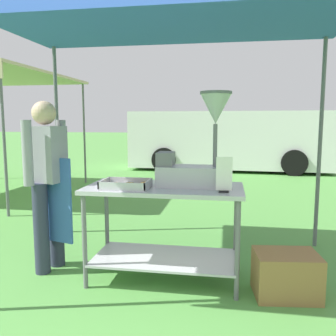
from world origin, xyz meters
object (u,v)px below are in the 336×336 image
(stall_canopy, at_px, (166,20))
(supply_crate, at_px, (286,275))
(van_white, at_px, (229,140))
(donut_tray, at_px, (128,186))
(menu_sign, at_px, (224,177))
(vendor, at_px, (47,177))
(donut_cart, at_px, (164,213))
(donut_fryer, at_px, (197,151))

(stall_canopy, relative_size, supply_crate, 6.09)
(van_white, bearing_deg, donut_tray, -96.40)
(menu_sign, height_order, vendor, vendor)
(donut_cart, distance_m, van_white, 7.72)
(menu_sign, bearing_deg, donut_fryer, 137.22)
(menu_sign, bearing_deg, vendor, 172.19)
(donut_tray, bearing_deg, vendor, 167.57)
(vendor, bearing_deg, stall_canopy, 2.96)
(stall_canopy, xyz_separation_m, vendor, (-1.13, -0.06, -1.38))
(donut_cart, bearing_deg, van_white, 85.63)
(donut_cart, height_order, menu_sign, menu_sign)
(donut_cart, bearing_deg, menu_sign, -19.65)
(stall_canopy, xyz_separation_m, van_white, (0.59, 7.59, -1.40))
(supply_crate, relative_size, van_white, 0.10)
(vendor, height_order, supply_crate, vendor)
(donut_tray, xyz_separation_m, van_white, (0.88, 7.83, 0.00))
(donut_tray, distance_m, vendor, 0.86)
(donut_tray, height_order, van_white, van_white)
(menu_sign, height_order, van_white, van_white)
(stall_canopy, xyz_separation_m, donut_cart, (0.00, -0.10, -1.67))
(stall_canopy, height_order, van_white, stall_canopy)
(vendor, bearing_deg, donut_cart, -2.04)
(donut_cart, relative_size, supply_crate, 2.53)
(donut_tray, xyz_separation_m, donut_fryer, (0.57, 0.18, 0.29))
(donut_fryer, bearing_deg, vendor, 179.79)
(donut_tray, xyz_separation_m, menu_sign, (0.81, -0.04, 0.10))
(menu_sign, height_order, supply_crate, menu_sign)
(stall_canopy, distance_m, donut_cart, 1.67)
(donut_cart, bearing_deg, stall_canopy, 90.00)
(menu_sign, distance_m, supply_crate, 0.95)
(menu_sign, relative_size, van_white, 0.05)
(donut_tray, xyz_separation_m, supply_crate, (1.33, -0.01, -0.70))
(stall_canopy, height_order, vendor, stall_canopy)
(stall_canopy, xyz_separation_m, menu_sign, (0.52, -0.28, -1.30))
(vendor, bearing_deg, menu_sign, -7.81)
(donut_cart, relative_size, donut_tray, 3.36)
(donut_cart, bearing_deg, supply_crate, -8.42)
(menu_sign, xyz_separation_m, supply_crate, (0.52, 0.03, -0.80))
(donut_tray, relative_size, donut_fryer, 0.50)
(donut_tray, bearing_deg, donut_cart, 26.45)
(menu_sign, bearing_deg, stall_canopy, 151.37)
(donut_cart, xyz_separation_m, menu_sign, (0.52, -0.19, 0.37))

